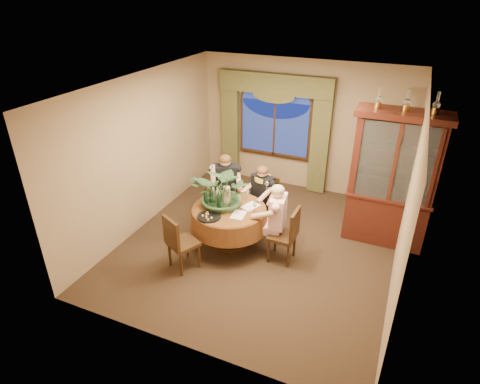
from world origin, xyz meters
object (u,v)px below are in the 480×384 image
at_px(chair_back, 223,197).
at_px(chair_front_left, 183,242).
at_px(stoneware_vase, 227,195).
at_px(olive_bowl, 228,209).
at_px(oil_lamp_center, 407,100).
at_px(person_pink, 277,220).
at_px(person_scarf, 262,197).
at_px(wine_bottle_4, 213,192).
at_px(centerpiece_plant, 224,170).
at_px(wine_bottle_2, 218,193).
at_px(person_back, 226,188).
at_px(china_cabinet, 392,180).
at_px(chair_back_right, 263,202).
at_px(wine_bottle_5, 206,197).
at_px(wine_bottle_3, 218,196).
at_px(wine_bottle_1, 211,196).
at_px(chair_right, 282,235).
at_px(dining_table, 229,227).
at_px(oil_lamp_left, 379,97).
at_px(oil_lamp_right, 437,103).
at_px(wine_bottle_0, 219,200).

xyz_separation_m(chair_back, chair_front_left, (0.06, -1.59, 0.00)).
distance_m(stoneware_vase, olive_bowl, 0.30).
xyz_separation_m(oil_lamp_center, stoneware_vase, (-2.54, -1.10, -1.64)).
bearing_deg(olive_bowl, chair_back, 120.95).
bearing_deg(person_pink, stoneware_vase, 79.60).
relative_size(oil_lamp_center, stoneware_vase, 1.12).
xyz_separation_m(person_scarf, olive_bowl, (-0.28, -0.88, 0.15)).
height_order(oil_lamp_center, wine_bottle_4, oil_lamp_center).
xyz_separation_m(person_scarf, centerpiece_plant, (-0.42, -0.72, 0.78)).
bearing_deg(wine_bottle_2, person_scarf, 48.42).
bearing_deg(person_back, person_scarf, 151.80).
bearing_deg(centerpiece_plant, wine_bottle_4, 169.71).
distance_m(china_cabinet, chair_back_right, 2.29).
height_order(chair_back, person_scarf, person_scarf).
distance_m(stoneware_vase, wine_bottle_5, 0.37).
relative_size(person_back, wine_bottle_3, 4.12).
bearing_deg(person_pink, wine_bottle_1, 87.67).
height_order(china_cabinet, chair_back, china_cabinet).
distance_m(person_pink, person_scarf, 0.87).
xyz_separation_m(chair_right, wine_bottle_5, (-1.35, -0.06, 0.44)).
bearing_deg(stoneware_vase, olive_bowl, -59.19).
xyz_separation_m(wine_bottle_3, wine_bottle_4, (-0.15, 0.10, 0.00)).
bearing_deg(chair_back_right, wine_bottle_4, 66.79).
relative_size(chair_front_left, olive_bowl, 5.87).
relative_size(dining_table, olive_bowl, 8.22).
bearing_deg(oil_lamp_center, wine_bottle_5, -154.71).
distance_m(wine_bottle_1, wine_bottle_2, 0.15).
distance_m(oil_lamp_left, olive_bowl, 2.98).
relative_size(china_cabinet, person_pink, 1.82).
xyz_separation_m(china_cabinet, chair_back, (-2.91, -0.49, -0.70)).
bearing_deg(wine_bottle_5, chair_right, 2.72).
distance_m(chair_right, chair_front_left, 1.60).
height_order(dining_table, wine_bottle_4, wine_bottle_4).
relative_size(china_cabinet, wine_bottle_5, 7.18).
bearing_deg(wine_bottle_5, wine_bottle_4, 81.93).
bearing_deg(chair_right, oil_lamp_center, -48.38).
relative_size(china_cabinet, person_scarf, 1.88).
relative_size(centerpiece_plant, wine_bottle_4, 3.52).
bearing_deg(chair_front_left, oil_lamp_center, 63.13).
xyz_separation_m(oil_lamp_right, stoneware_vase, (-2.96, -1.10, -1.64)).
bearing_deg(centerpiece_plant, wine_bottle_5, -150.18).
height_order(chair_back_right, wine_bottle_1, wine_bottle_1).
xyz_separation_m(china_cabinet, wine_bottle_2, (-2.71, -1.11, -0.27)).
relative_size(dining_table, wine_bottle_2, 4.07).
height_order(person_scarf, centerpiece_plant, centerpiece_plant).
distance_m(oil_lamp_center, person_scarf, 2.90).
relative_size(chair_back_right, wine_bottle_0, 2.91).
height_order(chair_right, wine_bottle_3, wine_bottle_3).
distance_m(person_back, wine_bottle_0, 0.96).
relative_size(person_back, wine_bottle_1, 4.12).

